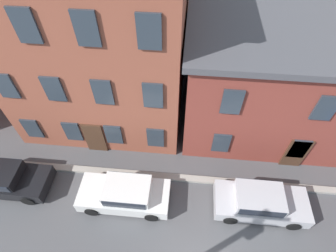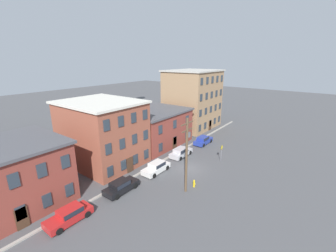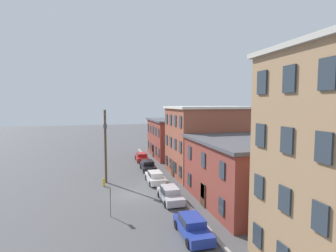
# 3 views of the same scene
# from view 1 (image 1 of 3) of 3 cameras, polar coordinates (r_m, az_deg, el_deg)

# --- Properties ---
(kerb_strip) EXTENTS (56.00, 0.36, 0.16)m
(kerb_strip) POSITION_cam_1_polar(r_m,az_deg,el_deg) (14.31, 6.96, -11.47)
(kerb_strip) COLOR #9E998E
(kerb_strip) RESTS_ON ground_plane
(apartment_midblock) EXTENTS (9.55, 11.65, 9.49)m
(apartment_midblock) POSITION_cam_1_polar(r_m,az_deg,el_deg) (16.71, -13.00, 20.98)
(apartment_midblock) COLOR brown
(apartment_midblock) RESTS_ON ground_plane
(apartment_far) EXTENTS (12.37, 9.85, 6.33)m
(apartment_far) POSITION_cam_1_polar(r_m,az_deg,el_deg) (17.15, 25.27, 11.76)
(apartment_far) COLOR brown
(apartment_far) RESTS_ON ground_plane
(car_black) EXTENTS (4.40, 1.92, 1.43)m
(car_black) POSITION_cam_1_polar(r_m,az_deg,el_deg) (15.85, -32.23, -9.57)
(car_black) COLOR black
(car_black) RESTS_ON ground_plane
(car_white) EXTENTS (4.40, 1.92, 1.43)m
(car_white) POSITION_cam_1_polar(r_m,az_deg,el_deg) (13.27, -9.26, -14.29)
(car_white) COLOR silver
(car_white) RESTS_ON ground_plane
(car_silver) EXTENTS (4.40, 1.92, 1.43)m
(car_silver) POSITION_cam_1_polar(r_m,az_deg,el_deg) (13.66, 19.41, -15.20)
(car_silver) COLOR #B7B7BC
(car_silver) RESTS_ON ground_plane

